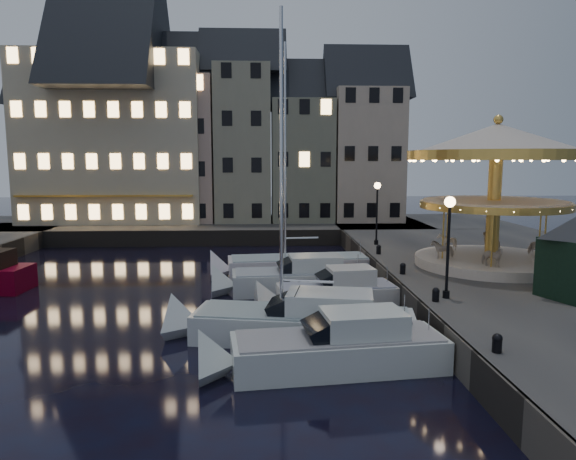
{
  "coord_description": "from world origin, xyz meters",
  "views": [
    {
      "loc": [
        -0.15,
        -19.18,
        6.89
      ],
      "look_at": [
        1.0,
        8.0,
        3.2
      ],
      "focal_mm": 32.0,
      "sensor_mm": 36.0,
      "label": 1
    }
  ],
  "objects_px": {
    "motorboat_b": "(326,351)",
    "bollard_a": "(497,342)",
    "motorboat_d": "(328,296)",
    "ticket_kiosk": "(575,243)",
    "carousel": "(496,168)",
    "streetlamp_c": "(377,204)",
    "motorboat_e": "(292,280)",
    "bollard_d": "(379,249)",
    "motorboat_f": "(289,267)",
    "streetlamp_b": "(449,232)",
    "bollard_b": "(436,294)",
    "bollard_c": "(403,268)",
    "motorboat_c": "(293,323)"
  },
  "relations": [
    {
      "from": "motorboat_b",
      "to": "bollard_a",
      "type": "bearing_deg",
      "value": -22.68
    },
    {
      "from": "motorboat_d",
      "to": "ticket_kiosk",
      "type": "bearing_deg",
      "value": -18.57
    },
    {
      "from": "bollard_a",
      "to": "carousel",
      "type": "distance_m",
      "value": 14.18
    },
    {
      "from": "streetlamp_c",
      "to": "bollard_a",
      "type": "height_order",
      "value": "streetlamp_c"
    },
    {
      "from": "motorboat_e",
      "to": "bollard_d",
      "type": "bearing_deg",
      "value": 35.1
    },
    {
      "from": "streetlamp_c",
      "to": "motorboat_f",
      "type": "xyz_separation_m",
      "value": [
        -5.98,
        -3.39,
        -3.49
      ]
    },
    {
      "from": "streetlamp_b",
      "to": "motorboat_e",
      "type": "bearing_deg",
      "value": 134.42
    },
    {
      "from": "motorboat_f",
      "to": "ticket_kiosk",
      "type": "relative_size",
      "value": 3.31
    },
    {
      "from": "bollard_d",
      "to": "motorboat_f",
      "type": "height_order",
      "value": "motorboat_f"
    },
    {
      "from": "motorboat_b",
      "to": "motorboat_e",
      "type": "xyz_separation_m",
      "value": [
        -0.65,
        10.17,
        -0.0
      ]
    },
    {
      "from": "bollard_b",
      "to": "bollard_c",
      "type": "distance_m",
      "value": 5.0
    },
    {
      "from": "bollard_c",
      "to": "motorboat_e",
      "type": "xyz_separation_m",
      "value": [
        -5.45,
        1.67,
        -0.96
      ]
    },
    {
      "from": "bollard_d",
      "to": "motorboat_c",
      "type": "height_order",
      "value": "motorboat_c"
    },
    {
      "from": "motorboat_c",
      "to": "motorboat_d",
      "type": "height_order",
      "value": "motorboat_c"
    },
    {
      "from": "motorboat_d",
      "to": "motorboat_f",
      "type": "height_order",
      "value": "motorboat_f"
    },
    {
      "from": "streetlamp_b",
      "to": "bollard_d",
      "type": "xyz_separation_m",
      "value": [
        -0.6,
        10.0,
        -2.41
      ]
    },
    {
      "from": "motorboat_f",
      "to": "streetlamp_b",
      "type": "bearing_deg",
      "value": -59.4
    },
    {
      "from": "bollard_d",
      "to": "motorboat_e",
      "type": "distance_m",
      "value": 6.73
    },
    {
      "from": "bollard_c",
      "to": "bollard_a",
      "type": "bearing_deg",
      "value": -90.0
    },
    {
      "from": "motorboat_b",
      "to": "bollard_c",
      "type": "bearing_deg",
      "value": 60.55
    },
    {
      "from": "streetlamp_b",
      "to": "bollard_b",
      "type": "distance_m",
      "value": 2.54
    },
    {
      "from": "streetlamp_b",
      "to": "bollard_d",
      "type": "relative_size",
      "value": 7.32
    },
    {
      "from": "bollard_b",
      "to": "carousel",
      "type": "distance_m",
      "value": 9.84
    },
    {
      "from": "carousel",
      "to": "ticket_kiosk",
      "type": "bearing_deg",
      "value": -85.44
    },
    {
      "from": "motorboat_e",
      "to": "streetlamp_c",
      "type": "bearing_deg",
      "value": 50.47
    },
    {
      "from": "streetlamp_b",
      "to": "bollard_b",
      "type": "bearing_deg",
      "value": -140.19
    },
    {
      "from": "streetlamp_b",
      "to": "motorboat_c",
      "type": "bearing_deg",
      "value": -170.05
    },
    {
      "from": "bollard_d",
      "to": "carousel",
      "type": "xyz_separation_m",
      "value": [
        5.23,
        -3.77,
        4.92
      ]
    },
    {
      "from": "bollard_a",
      "to": "motorboat_e",
      "type": "xyz_separation_m",
      "value": [
        -5.45,
        12.17,
        -0.96
      ]
    },
    {
      "from": "streetlamp_c",
      "to": "ticket_kiosk",
      "type": "bearing_deg",
      "value": -69.46
    },
    {
      "from": "streetlamp_c",
      "to": "bollard_b",
      "type": "distance_m",
      "value": 14.22
    },
    {
      "from": "motorboat_e",
      "to": "bollard_c",
      "type": "bearing_deg",
      "value": -17.06
    },
    {
      "from": "motorboat_f",
      "to": "bollard_a",
      "type": "bearing_deg",
      "value": -71.53
    },
    {
      "from": "bollard_a",
      "to": "bollard_c",
      "type": "relative_size",
      "value": 1.0
    },
    {
      "from": "streetlamp_c",
      "to": "ticket_kiosk",
      "type": "distance_m",
      "value": 14.66
    },
    {
      "from": "bollard_b",
      "to": "motorboat_f",
      "type": "bearing_deg",
      "value": 116.89
    },
    {
      "from": "bollard_b",
      "to": "bollard_a",
      "type": "bearing_deg",
      "value": -90.0
    },
    {
      "from": "bollard_c",
      "to": "bollard_d",
      "type": "relative_size",
      "value": 1.0
    },
    {
      "from": "bollard_d",
      "to": "motorboat_c",
      "type": "relative_size",
      "value": 0.05
    },
    {
      "from": "bollard_b",
      "to": "bollard_c",
      "type": "relative_size",
      "value": 1.0
    },
    {
      "from": "streetlamp_b",
      "to": "bollard_a",
      "type": "distance_m",
      "value": 6.5
    },
    {
      "from": "streetlamp_c",
      "to": "bollard_d",
      "type": "bearing_deg",
      "value": -99.73
    },
    {
      "from": "streetlamp_c",
      "to": "motorboat_b",
      "type": "bearing_deg",
      "value": -107.14
    },
    {
      "from": "bollard_a",
      "to": "motorboat_f",
      "type": "distance_m",
      "value": 17.02
    },
    {
      "from": "ticket_kiosk",
      "to": "carousel",
      "type": "bearing_deg",
      "value": 94.56
    },
    {
      "from": "bollard_d",
      "to": "motorboat_e",
      "type": "relative_size",
      "value": 0.07
    },
    {
      "from": "bollard_a",
      "to": "motorboat_f",
      "type": "xyz_separation_m",
      "value": [
        -5.38,
        16.11,
        -1.07
      ]
    },
    {
      "from": "motorboat_e",
      "to": "bollard_a",
      "type": "bearing_deg",
      "value": -65.89
    },
    {
      "from": "streetlamp_c",
      "to": "bollard_b",
      "type": "height_order",
      "value": "streetlamp_c"
    },
    {
      "from": "streetlamp_b",
      "to": "streetlamp_c",
      "type": "bearing_deg",
      "value": 90.0
    }
  ]
}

